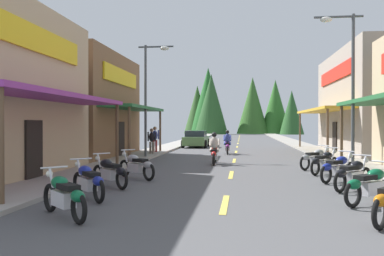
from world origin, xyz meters
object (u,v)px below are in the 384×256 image
streetlamp_left (150,85)px  pedestrian_browsing (152,140)px  motorcycle_parked_left_1 (88,181)px  motorcycle_parked_right_5 (325,162)px  motorcycle_parked_left_0 (64,195)px  motorcycle_parked_left_2 (110,171)px  motorcycle_parked_right_3 (353,174)px  motorcycle_parked_left_3 (137,165)px  pedestrian_by_shop (155,138)px  parked_car_curbside (196,139)px  rider_cruising_lead (214,151)px  motorcycle_parked_right_6 (316,158)px  motorcycle_parked_right_4 (338,168)px  rider_cruising_trailing (227,144)px  streetlamp_right (346,70)px  motorcycle_parked_right_2 (371,185)px

streetlamp_left → pedestrian_browsing: 3.88m
streetlamp_left → motorcycle_parked_left_1: (1.18, -12.60, -3.68)m
motorcycle_parked_right_5 → motorcycle_parked_left_0: same height
motorcycle_parked_left_0 → motorcycle_parked_left_2: size_ratio=0.99×
motorcycle_parked_right_3 → motorcycle_parked_left_0: size_ratio=1.01×
motorcycle_parked_left_1 → motorcycle_parked_left_3: 4.03m
pedestrian_by_shop → parked_car_curbside: 8.01m
motorcycle_parked_left_0 → rider_cruising_lead: size_ratio=0.76×
motorcycle_parked_right_3 → motorcycle_parked_right_6: bearing=43.4°
motorcycle_parked_left_2 → motorcycle_parked_right_5: bearing=-107.3°
motorcycle_parked_right_6 → pedestrian_browsing: 11.10m
motorcycle_parked_right_4 → pedestrian_browsing: bearing=82.9°
motorcycle_parked_left_2 → rider_cruising_trailing: (3.14, 14.49, 0.17)m
streetlamp_left → motorcycle_parked_left_0: size_ratio=3.97×
motorcycle_parked_left_3 → motorcycle_parked_right_3: bearing=-153.4°
motorcycle_parked_left_2 → rider_cruising_trailing: bearing=-59.5°
motorcycle_parked_right_5 → motorcycle_parked_left_2: size_ratio=1.05×
motorcycle_parked_right_4 → rider_cruising_trailing: size_ratio=0.76×
motorcycle_parked_right_4 → motorcycle_parked_right_5: same height
rider_cruising_trailing → motorcycle_parked_left_0: bearing=168.9°
rider_cruising_lead → parked_car_curbside: 14.78m
motorcycle_parked_right_5 → rider_cruising_lead: 5.72m
streetlamp_right → rider_cruising_lead: bearing=159.9°
motorcycle_parked_right_6 → parked_car_curbside: (-7.03, 16.32, 0.20)m
streetlamp_left → motorcycle_parked_right_5: size_ratio=3.73×
motorcycle_parked_right_6 → parked_car_curbside: bearing=70.0°
motorcycle_parked_right_3 → motorcycle_parked_right_4: (-0.03, 1.78, 0.00)m
streetlamp_left → rider_cruising_lead: size_ratio=3.01×
motorcycle_parked_right_3 → parked_car_curbside: size_ratio=0.38×
parked_car_curbside → motorcycle_parked_left_1: bearing=-179.2°
rider_cruising_lead → pedestrian_by_shop: bearing=31.7°
streetlamp_left → motorcycle_parked_left_2: size_ratio=3.93×
parked_car_curbside → motorcycle_parked_left_3: bearing=-178.6°
streetlamp_right → pedestrian_browsing: streetlamp_right is taller
pedestrian_by_shop → motorcycle_parked_right_6: bearing=-133.7°
streetlamp_right → pedestrian_browsing: size_ratio=3.88×
motorcycle_parked_right_6 → pedestrian_by_shop: bearing=92.9°
rider_cruising_trailing → streetlamp_right: bearing=-152.0°
motorcycle_parked_right_3 → rider_cruising_trailing: rider_cruising_trailing is taller
motorcycle_parked_right_6 → motorcycle_parked_left_1: 10.71m
motorcycle_parked_right_3 → rider_cruising_lead: 8.73m
motorcycle_parked_right_6 → motorcycle_parked_left_2: size_ratio=0.99×
motorcycle_parked_right_2 → motorcycle_parked_left_2: bearing=123.6°
streetlamp_right → pedestrian_by_shop: 13.83m
streetlamp_right → motorcycle_parked_right_6: size_ratio=4.05×
motorcycle_parked_left_1 → motorcycle_parked_left_2: same height
motorcycle_parked_left_2 → motorcycle_parked_right_3: bearing=-135.2°
pedestrian_browsing → motorcycle_parked_left_2: bearing=18.4°
motorcycle_parked_right_2 → rider_cruising_lead: size_ratio=0.78×
rider_cruising_lead → pedestrian_by_shop: 8.12m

